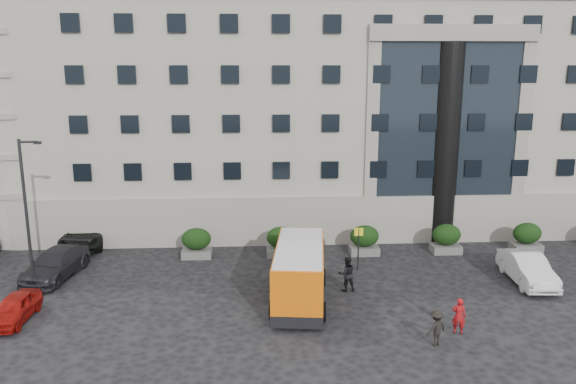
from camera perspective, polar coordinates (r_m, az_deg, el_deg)
name	(u,v)px	position (r m, az deg, el deg)	size (l,w,h in m)	color
ground	(264,309)	(27.82, -2.48, -11.79)	(120.00, 120.00, 0.00)	black
civic_building	(330,96)	(47.78, 4.34, 9.67)	(44.00, 24.00, 18.00)	gray
entrance_column	(445,145)	(37.99, 15.65, 4.65)	(1.80, 1.80, 13.00)	black
apartment_far	(7,70)	(68.72, -26.68, 10.98)	(13.00, 13.00, 22.00)	#826A4C
hedge_a	(197,243)	(34.97, -9.28, -5.10)	(1.80, 1.26, 1.84)	#50504E
hedge_b	(281,241)	(34.80, -0.70, -5.02)	(1.80, 1.26, 1.84)	#50504E
hedge_c	(364,240)	(35.40, 7.77, -4.82)	(1.80, 1.26, 1.84)	#50504E
hedge_d	(446,238)	(36.73, 15.78, -4.55)	(1.80, 1.26, 1.84)	#50504E
hedge_e	(527,237)	(38.73, 23.10, -4.21)	(1.80, 1.26, 1.84)	#50504E
street_lamp	(27,210)	(31.45, -24.97, -1.66)	(1.16, 0.18, 8.00)	#262628
bus_stop_sign	(359,241)	(32.37, 7.18, -5.01)	(0.50, 0.08, 2.52)	#262628
minibus	(300,271)	(28.08, 1.19, -8.05)	(3.21, 7.08, 2.86)	#DE600A
red_truck	(102,201)	(44.91, -18.39, -0.83)	(3.10, 5.70, 2.93)	maroon
parked_car_a	(14,308)	(29.26, -26.04, -10.57)	(1.44, 3.59, 1.22)	#9A100B
parked_car_c	(56,264)	(34.00, -22.53, -6.76)	(2.14, 5.26, 1.53)	black
parked_car_d	(86,234)	(39.11, -19.87, -4.01)	(2.59, 5.62, 1.56)	black
white_taxi	(527,268)	(33.30, 23.13, -7.15)	(1.68, 4.83, 1.59)	silver
pedestrian_a	(459,316)	(26.28, 16.97, -11.93)	(0.60, 0.39, 1.64)	#9F0F13
pedestrian_b	(347,274)	(29.70, 5.99, -8.26)	(0.91, 0.71, 1.87)	black
pedestrian_c	(436,328)	(25.02, 14.83, -13.19)	(1.02, 0.58, 1.57)	black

